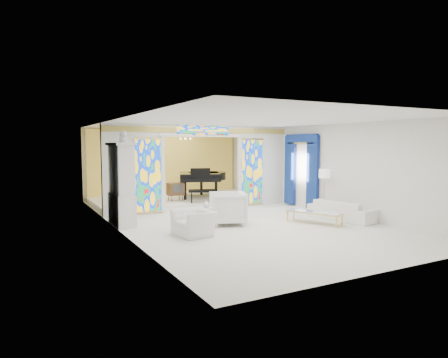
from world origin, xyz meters
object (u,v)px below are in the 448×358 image
sofa (342,210)px  grand_piano (203,177)px  armchair_left (194,223)px  armchair_right (228,208)px  china_cabinet (121,185)px  tv_console (176,189)px  coffee_table (314,212)px

sofa → grand_piano: (-2.03, 5.80, 0.70)m
armchair_left → grand_piano: 6.30m
armchair_right → china_cabinet: bearing=-95.6°
grand_piano → tv_console: 1.60m
grand_piano → tv_console: size_ratio=4.61×
armchair_right → tv_console: 4.15m
coffee_table → tv_console: 5.74m
china_cabinet → armchair_left: (1.30, -2.25, -0.85)m
armchair_right → sofa: bearing=94.7°
china_cabinet → coffee_table: bearing=-26.5°
armchair_right → grand_piano: (1.41, 4.74, 0.53)m
china_cabinet → sofa: bearing=-21.8°
armchair_left → coffee_table: bearing=77.8°
coffee_table → grand_piano: (-0.89, 5.84, 0.67)m
armchair_right → sofa: 3.60m
china_cabinet → armchair_left: china_cabinet is taller
china_cabinet → sofa: china_cabinet is taller
china_cabinet → grand_piano: (4.14, 3.33, -0.17)m
china_cabinet → tv_console: (2.70, 2.73, -0.54)m
grand_piano → tv_console: (-1.44, -0.60, -0.38)m
armchair_left → grand_piano: (2.84, 5.58, 0.68)m
china_cabinet → armchair_left: bearing=-60.0°
coffee_table → tv_console: bearing=114.0°
armchair_right → coffee_table: bearing=86.4°
china_cabinet → armchair_right: bearing=-27.4°
armchair_left → coffee_table: armchair_left is taller
sofa → grand_piano: size_ratio=0.66×
armchair_right → coffee_table: 2.56m
coffee_table → tv_console: (-2.33, 5.24, 0.29)m
armchair_left → armchair_right: bearing=112.0°
armchair_left → tv_console: (1.41, 4.98, 0.30)m
sofa → armchair_left: bearing=76.1°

